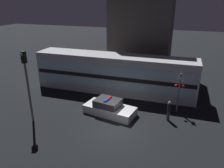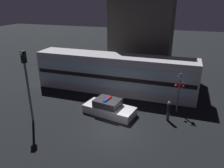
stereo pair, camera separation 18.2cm
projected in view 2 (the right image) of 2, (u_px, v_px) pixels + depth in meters
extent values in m
plane|color=black|center=(113.00, 131.00, 16.52)|extent=(120.00, 120.00, 0.00)
cube|color=silver|center=(114.00, 74.00, 23.03)|extent=(16.83, 2.81, 3.98)
cube|color=black|center=(110.00, 78.00, 21.78)|extent=(16.50, 0.03, 0.40)
cube|color=silver|center=(110.00, 85.00, 22.04)|extent=(15.99, 0.02, 0.80)
cube|color=silver|center=(110.00, 70.00, 21.46)|extent=(15.99, 0.02, 0.80)
cube|color=silver|center=(109.00, 110.00, 18.94)|extent=(4.69, 2.68, 0.72)
cube|color=#333338|center=(108.00, 103.00, 18.78)|extent=(2.39, 2.04, 0.60)
cube|color=blue|center=(106.00, 100.00, 18.41)|extent=(0.30, 0.60, 0.12)
cube|color=red|center=(109.00, 98.00, 18.88)|extent=(0.30, 0.60, 0.12)
cylinder|color=#3F384C|center=(168.00, 116.00, 17.88)|extent=(0.24, 0.24, 0.81)
cylinder|color=black|center=(169.00, 108.00, 17.61)|extent=(0.29, 0.29, 0.68)
sphere|color=tan|center=(169.00, 103.00, 17.44)|extent=(0.22, 0.22, 0.22)
cylinder|color=slate|center=(179.00, 93.00, 18.76)|extent=(0.14, 0.14, 3.56)
sphere|color=red|center=(176.00, 86.00, 18.45)|extent=(0.26, 0.26, 0.26)
sphere|color=red|center=(183.00, 87.00, 18.28)|extent=(0.26, 0.26, 0.26)
cube|color=white|center=(180.00, 79.00, 18.19)|extent=(0.58, 0.03, 0.58)
cylinder|color=slate|center=(29.00, 93.00, 17.13)|extent=(0.17, 0.17, 4.91)
cube|color=black|center=(23.00, 57.00, 16.07)|extent=(0.30, 0.30, 0.90)
sphere|color=green|center=(21.00, 54.00, 15.80)|extent=(0.23, 0.23, 0.23)
cube|color=#47423D|center=(143.00, 33.00, 27.58)|extent=(7.18, 6.79, 10.51)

